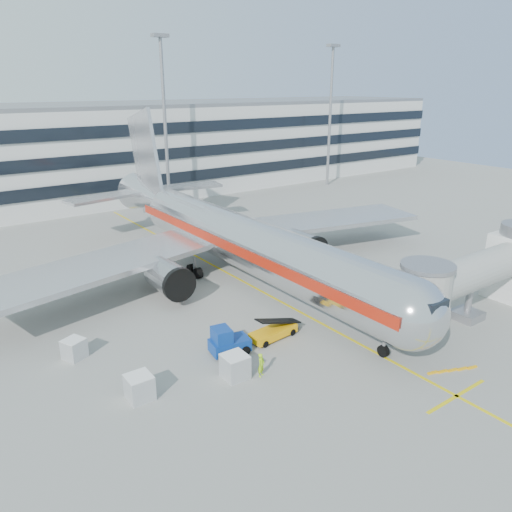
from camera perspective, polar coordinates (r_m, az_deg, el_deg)
ground at (r=42.85m, az=6.10°, el=-6.94°), size 180.00×180.00×0.00m
lead_in_line at (r=50.03m, az=-1.54°, el=-2.89°), size 0.25×70.00×0.01m
stop_bar at (r=35.19m, az=21.95°, el=-14.62°), size 6.00×0.25×0.01m
main_jet at (r=49.98m, az=-2.70°, el=2.22°), size 50.95×48.70×16.06m
jet_bridge at (r=45.83m, az=24.60°, el=-1.62°), size 17.80×4.50×7.00m
terminal at (r=90.82m, az=-19.31°, el=11.15°), size 150.00×24.25×15.60m
light_mast_centre at (r=78.28m, az=-10.44°, el=15.99°), size 2.40×1.20×25.45m
light_mast_east at (r=97.99m, az=8.52°, el=16.65°), size 2.40×1.20×25.45m
belt_loader at (r=39.06m, az=1.99°, el=-8.63°), size 4.23×1.81×1.99m
baggage_tug at (r=36.88m, az=-3.31°, el=-9.80°), size 3.07×2.21×2.13m
cargo_container_left at (r=32.96m, az=-13.17°, el=-14.39°), size 1.55×1.55×1.64m
cargo_container_right at (r=38.67m, az=-20.07°, el=-9.92°), size 1.81×1.81×1.46m
cargo_container_front at (r=34.17m, az=-2.41°, el=-12.48°), size 1.61×1.61×1.69m
ramp_worker at (r=34.30m, az=0.60°, el=-12.34°), size 0.74×0.65×1.70m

